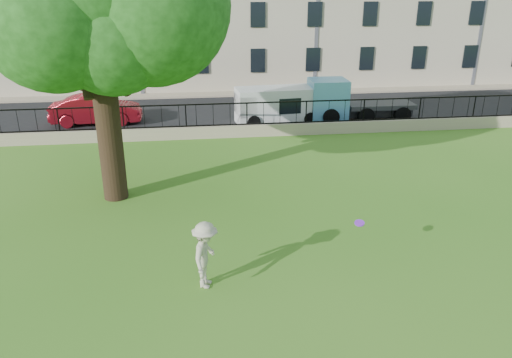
{
  "coord_description": "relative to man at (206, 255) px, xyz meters",
  "views": [
    {
      "loc": [
        -2.64,
        -11.99,
        7.26
      ],
      "look_at": [
        -0.64,
        3.5,
        1.06
      ],
      "focal_mm": 35.0,
      "sensor_mm": 36.0,
      "label": 1
    }
  ],
  "objects": [
    {
      "name": "frisbee",
      "position": [
        4.14,
        0.54,
        0.36
      ],
      "size": [
        0.32,
        0.31,
        0.12
      ],
      "primitive_type": "cylinder",
      "rotation": [
        0.21,
        -0.14,
        0.15
      ],
      "color": "purple"
    },
    {
      "name": "man",
      "position": [
        0.0,
        0.0,
        0.0
      ],
      "size": [
        0.97,
        1.29,
        1.78
      ],
      "primitive_type": "imported",
      "rotation": [
        0.0,
        0.0,
        1.28
      ],
      "color": "#B6AF94",
      "rests_on": "ground"
    },
    {
      "name": "blue_truck",
      "position": [
        9.0,
        15.43,
        0.26
      ],
      "size": [
        5.53,
        2.05,
        2.31
      ],
      "primitive_type": "cube",
      "rotation": [
        0.0,
        0.0,
        -0.02
      ],
      "color": "#5BA5D5",
      "rests_on": "street"
    },
    {
      "name": "ground",
      "position": [
        2.5,
        1.03,
        -0.89
      ],
      "size": [
        120.0,
        120.0,
        0.0
      ],
      "primitive_type": "plane",
      "color": "#39761C",
      "rests_on": "ground"
    },
    {
      "name": "red_sedan",
      "position": [
        -5.35,
        16.43,
        -0.1
      ],
      "size": [
        4.81,
        1.78,
        1.57
      ],
      "primitive_type": "imported",
      "rotation": [
        0.0,
        0.0,
        1.6
      ],
      "color": "maroon",
      "rests_on": "street"
    },
    {
      "name": "white_van",
      "position": [
        4.5,
        15.43,
        0.07
      ],
      "size": [
        4.74,
        2.2,
        1.93
      ],
      "primitive_type": "cube",
      "rotation": [
        0.0,
        0.0,
        0.09
      ],
      "color": "silver",
      "rests_on": "street"
    },
    {
      "name": "sidewalk",
      "position": [
        2.5,
        22.93,
        -0.83
      ],
      "size": [
        60.0,
        1.4,
        0.12
      ],
      "primitive_type": "cube",
      "color": "gray",
      "rests_on": "ground"
    },
    {
      "name": "iron_railing",
      "position": [
        2.5,
        13.03,
        0.26
      ],
      "size": [
        50.0,
        0.05,
        1.13
      ],
      "color": "black",
      "rests_on": "retaining_wall"
    },
    {
      "name": "street",
      "position": [
        2.5,
        17.73,
        -0.89
      ],
      "size": [
        60.0,
        9.0,
        0.01
      ],
      "primitive_type": "cube",
      "color": "black",
      "rests_on": "ground"
    },
    {
      "name": "retaining_wall",
      "position": [
        2.5,
        13.03,
        -0.59
      ],
      "size": [
        50.0,
        0.4,
        0.6
      ],
      "primitive_type": "cube",
      "color": "gray",
      "rests_on": "ground"
    }
  ]
}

